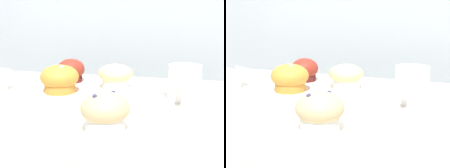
{
  "view_description": "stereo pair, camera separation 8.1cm",
  "coord_description": "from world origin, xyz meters",
  "views": [
    {
      "loc": [
        0.18,
        -0.75,
        1.18
      ],
      "look_at": [
        -0.0,
        0.01,
        0.99
      ],
      "focal_mm": 50.0,
      "sensor_mm": 36.0,
      "label": 1
    },
    {
      "loc": [
        0.26,
        -0.73,
        1.18
      ],
      "look_at": [
        -0.0,
        0.01,
        0.99
      ],
      "focal_mm": 50.0,
      "sensor_mm": 36.0,
      "label": 2
    }
  ],
  "objects": [
    {
      "name": "price_card",
      "position": [
        -0.35,
        0.05,
        0.98
      ],
      "size": [
        0.06,
        0.06,
        0.06
      ],
      "color": "white",
      "rests_on": "display_counter"
    },
    {
      "name": "muffin_back_left",
      "position": [
        -0.03,
        0.15,
        0.98
      ],
      "size": [
        0.1,
        0.1,
        0.07
      ],
      "color": "white",
      "rests_on": "display_counter"
    },
    {
      "name": "muffin_front_center",
      "position": [
        0.03,
        -0.2,
        0.99
      ],
      "size": [
        0.1,
        0.1,
        0.08
      ],
      "color": "silver",
      "rests_on": "display_counter"
    },
    {
      "name": "muffin_front_right",
      "position": [
        -0.19,
        0.2,
        0.98
      ],
      "size": [
        0.09,
        0.09,
        0.08
      ],
      "color": "#4B1817",
      "rests_on": "display_counter"
    },
    {
      "name": "muffin_front_left",
      "position": [
        -0.17,
        0.06,
        0.99
      ],
      "size": [
        0.11,
        0.11,
        0.08
      ],
      "color": "#BF8030",
      "rests_on": "display_counter"
    },
    {
      "name": "wall_back",
      "position": [
        0.0,
        0.6,
        0.9
      ],
      "size": [
        3.2,
        0.1,
        1.8
      ],
      "primitive_type": "cube",
      "color": "#A8B2B7",
      "rests_on": "ground"
    },
    {
      "name": "coffee_cup",
      "position": [
        0.18,
        0.06,
        1.0
      ],
      "size": [
        0.08,
        0.13,
        0.09
      ],
      "color": "white",
      "rests_on": "display_counter"
    }
  ]
}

